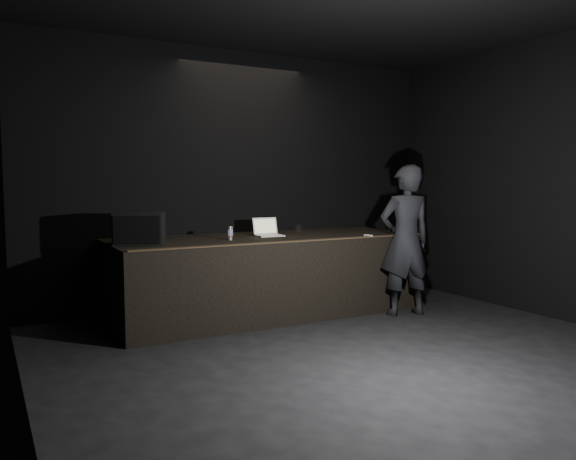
# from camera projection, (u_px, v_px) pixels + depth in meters

# --- Properties ---
(ground) EXTENTS (7.00, 7.00, 0.00)m
(ground) POSITION_uv_depth(u_px,v_px,m) (407.00, 376.00, 4.95)
(ground) COLOR black
(ground) RESTS_ON ground
(room_walls) EXTENTS (6.10, 7.10, 3.52)m
(room_walls) POSITION_uv_depth(u_px,v_px,m) (411.00, 145.00, 4.78)
(room_walls) COLOR black
(room_walls) RESTS_ON ground
(stage_riser) EXTENTS (4.00, 1.50, 1.00)m
(stage_riser) POSITION_uv_depth(u_px,v_px,m) (268.00, 275.00, 7.29)
(stage_riser) COLOR black
(stage_riser) RESTS_ON ground
(riser_lip) EXTENTS (3.92, 0.10, 0.01)m
(riser_lip) POSITION_uv_depth(u_px,v_px,m) (295.00, 241.00, 6.63)
(riser_lip) COLOR brown
(riser_lip) RESTS_ON stage_riser
(stage_monitor) EXTENTS (0.65, 0.57, 0.36)m
(stage_monitor) POSITION_uv_depth(u_px,v_px,m) (139.00, 228.00, 6.34)
(stage_monitor) COLOR black
(stage_monitor) RESTS_ON stage_riser
(cable) EXTENTS (0.84, 0.27, 0.02)m
(cable) POSITION_uv_depth(u_px,v_px,m) (152.00, 238.00, 6.95)
(cable) COLOR black
(cable) RESTS_ON stage_riser
(laptop) EXTENTS (0.35, 0.32, 0.23)m
(laptop) POSITION_uv_depth(u_px,v_px,m) (268.00, 231.00, 7.32)
(laptop) COLOR silver
(laptop) RESTS_ON stage_riser
(beer_can) EXTENTS (0.07, 0.07, 0.17)m
(beer_can) POSITION_uv_depth(u_px,v_px,m) (230.00, 233.00, 6.80)
(beer_can) COLOR silver
(beer_can) RESTS_ON stage_riser
(plastic_cup) EXTENTS (0.08, 0.08, 0.10)m
(plastic_cup) POSITION_uv_depth(u_px,v_px,m) (299.00, 229.00, 7.86)
(plastic_cup) COLOR white
(plastic_cup) RESTS_ON stage_riser
(wii_remote) EXTENTS (0.04, 0.14, 0.03)m
(wii_remote) POSITION_uv_depth(u_px,v_px,m) (368.00, 236.00, 7.21)
(wii_remote) COLOR silver
(wii_remote) RESTS_ON stage_riser
(person) EXTENTS (0.78, 0.60, 1.92)m
(person) POSITION_uv_depth(u_px,v_px,m) (406.00, 240.00, 7.14)
(person) COLOR black
(person) RESTS_ON ground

